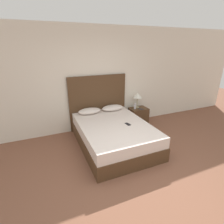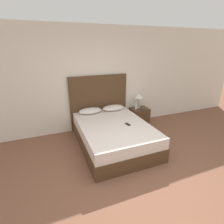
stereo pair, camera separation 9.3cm
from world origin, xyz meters
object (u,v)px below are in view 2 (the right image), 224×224
phone_on_nightstand (142,109)px  bed (114,135)px  phone_on_bed (128,124)px  table_lamp (139,96)px  nightstand (139,116)px

phone_on_nightstand → bed: bearing=-148.2°
phone_on_bed → table_lamp: table_lamp is taller
table_lamp → nightstand: bearing=-79.0°
bed → table_lamp: 1.57m
phone_on_bed → phone_on_nightstand: size_ratio=0.98×
phone_on_bed → phone_on_nightstand: (0.89, 0.88, -0.06)m
phone_on_nightstand → table_lamp: bearing=100.2°
phone_on_nightstand → phone_on_bed: bearing=-135.5°
bed → phone_on_nightstand: size_ratio=12.62×
nightstand → phone_on_nightstand: phone_on_nightstand is taller
bed → phone_on_nightstand: bed is taller
bed → table_lamp: (1.14, 0.90, 0.58)m
nightstand → phone_on_nightstand: bearing=-80.5°
phone_on_bed → nightstand: size_ratio=0.31×
bed → phone_on_nightstand: bearing=31.8°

